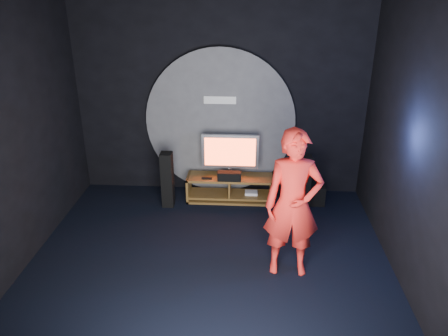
# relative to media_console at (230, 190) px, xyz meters

# --- Properties ---
(floor) EXTENTS (5.00, 5.00, 0.00)m
(floor) POSITION_rel_media_console_xyz_m (-0.20, -2.05, -0.19)
(floor) COLOR black
(floor) RESTS_ON ground
(back_wall) EXTENTS (5.00, 0.04, 3.50)m
(back_wall) POSITION_rel_media_console_xyz_m (-0.20, 0.45, 1.56)
(back_wall) COLOR black
(back_wall) RESTS_ON ground
(front_wall) EXTENTS (5.00, 0.04, 3.50)m
(front_wall) POSITION_rel_media_console_xyz_m (-0.20, -4.55, 1.56)
(front_wall) COLOR black
(front_wall) RESTS_ON ground
(left_wall) EXTENTS (0.04, 5.00, 3.50)m
(left_wall) POSITION_rel_media_console_xyz_m (-2.70, -2.05, 1.56)
(left_wall) COLOR black
(left_wall) RESTS_ON ground
(right_wall) EXTENTS (0.04, 5.00, 3.50)m
(right_wall) POSITION_rel_media_console_xyz_m (2.30, -2.05, 1.56)
(right_wall) COLOR black
(right_wall) RESTS_ON ground
(wall_disc_panel) EXTENTS (2.60, 0.11, 2.60)m
(wall_disc_panel) POSITION_rel_media_console_xyz_m (-0.20, 0.39, 1.11)
(wall_disc_panel) COLOR #515156
(wall_disc_panel) RESTS_ON ground
(media_console) EXTENTS (1.49, 0.45, 0.45)m
(media_console) POSITION_rel_media_console_xyz_m (0.00, 0.00, 0.00)
(media_console) COLOR olive
(media_console) RESTS_ON ground
(tv) EXTENTS (0.98, 0.22, 0.74)m
(tv) POSITION_rel_media_console_xyz_m (-0.01, 0.07, 0.66)
(tv) COLOR #B2B1B9
(tv) RESTS_ON media_console
(center_speaker) EXTENTS (0.40, 0.15, 0.15)m
(center_speaker) POSITION_rel_media_console_xyz_m (-0.01, -0.15, 0.33)
(center_speaker) COLOR black
(center_speaker) RESTS_ON media_console
(remote) EXTENTS (0.18, 0.05, 0.02)m
(remote) POSITION_rel_media_console_xyz_m (-0.40, -0.12, 0.27)
(remote) COLOR black
(remote) RESTS_ON media_console
(tower_speaker_left) EXTENTS (0.19, 0.22, 0.97)m
(tower_speaker_left) POSITION_rel_media_console_xyz_m (-1.05, -0.27, 0.29)
(tower_speaker_left) COLOR black
(tower_speaker_left) RESTS_ON ground
(tower_speaker_right) EXTENTS (0.19, 0.22, 0.97)m
(tower_speaker_right) POSITION_rel_media_console_xyz_m (1.25, -0.25, 0.29)
(tower_speaker_right) COLOR black
(tower_speaker_right) RESTS_ON ground
(subwoofer) EXTENTS (0.32, 0.32, 0.35)m
(subwoofer) POSITION_rel_media_console_xyz_m (1.48, -0.03, -0.02)
(subwoofer) COLOR black
(subwoofer) RESTS_ON ground
(player) EXTENTS (0.73, 0.48, 1.99)m
(player) POSITION_rel_media_console_xyz_m (0.89, -1.97, 0.80)
(player) COLOR red
(player) RESTS_ON ground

